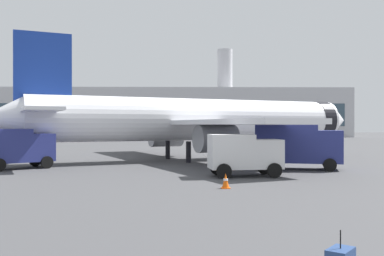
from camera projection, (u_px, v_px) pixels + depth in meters
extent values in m
cylinder|color=white|center=(198.00, 119.00, 41.01)|extent=(29.06, 15.36, 3.80)
cone|color=white|center=(335.00, 120.00, 47.75)|extent=(3.63, 4.27, 3.61)
cone|color=white|center=(0.00, 118.00, 34.11)|extent=(4.29, 4.41, 3.42)
cylinder|color=black|center=(319.00, 120.00, 46.83)|extent=(2.82, 4.11, 3.88)
cube|color=white|center=(157.00, 123.00, 47.87)|extent=(10.74, 16.59, 0.36)
cube|color=white|center=(232.00, 122.00, 33.32)|extent=(10.74, 16.59, 0.36)
cylinder|color=gray|center=(166.00, 136.00, 45.61)|extent=(3.81, 3.29, 2.20)
cylinder|color=gray|center=(216.00, 139.00, 35.60)|extent=(3.81, 3.29, 2.20)
cube|color=#193899|center=(43.00, 73.00, 35.38)|extent=(4.18, 2.07, 6.40)
cube|color=white|center=(33.00, 112.00, 38.10)|extent=(4.76, 6.54, 0.24)
cube|color=white|center=(41.00, 109.00, 32.28)|extent=(4.76, 6.54, 0.24)
cylinder|color=black|center=(304.00, 147.00, 46.01)|extent=(0.36, 0.36, 1.80)
cylinder|color=black|center=(168.00, 149.00, 42.38)|extent=(0.44, 0.44, 1.80)
cylinder|color=black|center=(189.00, 152.00, 38.01)|extent=(0.44, 0.44, 1.80)
cone|color=silver|center=(47.00, 130.00, 98.35)|extent=(2.60, 2.65, 1.99)
cube|color=silver|center=(6.00, 131.00, 89.69)|extent=(7.05, 9.45, 0.21)
cylinder|color=gray|center=(5.00, 135.00, 90.94)|extent=(2.25, 2.03, 1.28)
cylinder|color=gray|center=(0.00, 135.00, 96.41)|extent=(2.25, 2.03, 1.28)
cube|color=orange|center=(38.00, 121.00, 97.41)|extent=(2.32, 1.45, 3.72)
cube|color=silver|center=(41.00, 129.00, 95.98)|extent=(3.05, 3.77, 0.14)
cube|color=silver|center=(38.00, 129.00, 99.16)|extent=(3.05, 3.77, 0.14)
cylinder|color=black|center=(6.00, 138.00, 92.78)|extent=(0.26, 0.26, 1.05)
cylinder|color=black|center=(4.00, 138.00, 95.17)|extent=(0.26, 0.26, 1.05)
cube|color=navy|center=(39.00, 147.00, 33.61)|extent=(2.69, 2.77, 2.04)
cube|color=#1E232D|center=(49.00, 141.00, 34.07)|extent=(1.30, 1.59, 0.84)
cube|color=navy|center=(6.00, 146.00, 32.06)|extent=(3.81, 3.67, 2.40)
cylinder|color=black|center=(35.00, 160.00, 34.57)|extent=(0.84, 0.74, 0.90)
cylinder|color=black|center=(47.00, 162.00, 32.81)|extent=(0.84, 0.74, 0.90)
cube|color=navy|center=(330.00, 147.00, 31.78)|extent=(2.25, 2.76, 2.29)
cube|color=#1E232D|center=(340.00, 139.00, 31.61)|extent=(0.64, 2.11, 0.95)
cube|color=navy|center=(287.00, 143.00, 32.51)|extent=(4.80, 3.45, 2.70)
cylinder|color=black|center=(328.00, 162.00, 33.02)|extent=(0.93, 0.45, 0.90)
cylinder|color=black|center=(330.00, 165.00, 30.59)|extent=(0.93, 0.45, 0.90)
cylinder|color=black|center=(270.00, 161.00, 34.03)|extent=(0.93, 0.45, 0.90)
cylinder|color=black|center=(268.00, 164.00, 31.60)|extent=(0.93, 0.45, 0.90)
cube|color=white|center=(266.00, 154.00, 27.85)|extent=(1.97, 2.18, 1.78)
cube|color=#1E232D|center=(277.00, 147.00, 27.95)|extent=(0.28, 1.80, 0.74)
cube|color=white|center=(231.00, 152.00, 27.57)|extent=(2.84, 2.28, 2.10)
cylinder|color=black|center=(264.00, 167.00, 28.93)|extent=(0.92, 0.32, 0.90)
cylinder|color=black|center=(275.00, 170.00, 26.85)|extent=(0.92, 0.32, 0.90)
cylinder|color=black|center=(217.00, 168.00, 28.53)|extent=(0.92, 0.32, 0.90)
cylinder|color=black|center=(224.00, 171.00, 26.45)|extent=(0.92, 0.32, 0.90)
cube|color=#F2590C|center=(275.00, 158.00, 42.81)|extent=(0.44, 0.44, 0.04)
cone|color=#F2590C|center=(275.00, 155.00, 42.81)|extent=(0.36, 0.36, 0.64)
cylinder|color=white|center=(275.00, 154.00, 42.81)|extent=(0.23, 0.23, 0.10)
cube|color=#F2590C|center=(226.00, 188.00, 22.41)|extent=(0.44, 0.44, 0.04)
cone|color=#F2590C|center=(226.00, 180.00, 22.41)|extent=(0.36, 0.36, 0.72)
cylinder|color=white|center=(226.00, 180.00, 22.41)|extent=(0.23, 0.23, 0.10)
cylinder|color=black|center=(340.00, 239.00, 8.75)|extent=(0.02, 0.02, 0.36)
cube|color=#B2B2B7|center=(159.00, 113.00, 131.27)|extent=(106.61, 23.07, 13.46)
cube|color=#334756|center=(156.00, 115.00, 119.69)|extent=(101.28, 0.10, 6.06)
cylinder|color=#B2B2B7|center=(225.00, 70.00, 131.63)|extent=(4.40, 4.40, 12.00)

